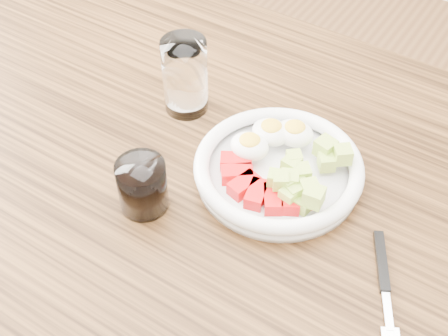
% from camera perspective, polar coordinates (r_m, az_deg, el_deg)
% --- Properties ---
extents(dining_table, '(1.50, 0.90, 0.77)m').
position_cam_1_polar(dining_table, '(0.99, 0.17, -5.78)').
color(dining_table, brown).
rests_on(dining_table, ground).
extents(bowl, '(0.25, 0.25, 0.06)m').
position_cam_1_polar(bowl, '(0.92, 5.01, 0.08)').
color(bowl, white).
rests_on(bowl, dining_table).
extents(fork, '(0.11, 0.18, 0.01)m').
position_cam_1_polar(fork, '(0.84, 14.39, -9.75)').
color(fork, black).
rests_on(fork, dining_table).
extents(water_glass, '(0.07, 0.07, 0.13)m').
position_cam_1_polar(water_glass, '(1.01, -3.59, 8.39)').
color(water_glass, white).
rests_on(water_glass, dining_table).
extents(coffee_glass, '(0.07, 0.07, 0.08)m').
position_cam_1_polar(coffee_glass, '(0.87, -7.47, -1.64)').
color(coffee_glass, white).
rests_on(coffee_glass, dining_table).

